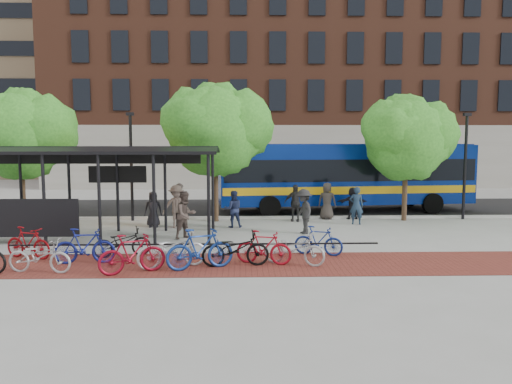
{
  "coord_description": "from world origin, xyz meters",
  "views": [
    {
      "loc": [
        -1.78,
        -20.13,
        3.82
      ],
      "look_at": [
        -1.16,
        1.27,
        1.6
      ],
      "focal_mm": 35.0,
      "sensor_mm": 36.0,
      "label": 1
    }
  ],
  "objects_px": {
    "pedestrian_5": "(353,203)",
    "pedestrian_6": "(327,201)",
    "bike_1": "(28,243)",
    "pedestrian_2": "(233,209)",
    "bike_7": "(200,249)",
    "pedestrian_3": "(176,206)",
    "bus": "(345,173)",
    "bike_11": "(318,241)",
    "bike_6": "(172,250)",
    "bike_4": "(122,242)",
    "bike_3": "(85,246)",
    "pedestrian_7": "(356,206)",
    "pedestrian_4": "(295,203)",
    "bike_9": "(264,247)",
    "pedestrian_9": "(304,211)",
    "pedestrian_1": "(180,205)",
    "lamp_post_left": "(131,163)",
    "tree_a": "(22,131)",
    "bike_10": "(294,248)",
    "pedestrian_0": "(153,209)",
    "bus_shelter": "(79,162)",
    "tree_b": "(217,127)",
    "bike_2": "(40,256)",
    "pedestrian_8": "(186,215)",
    "tree_c": "(408,135)",
    "bike_8": "(235,249)"
  },
  "relations": [
    {
      "from": "lamp_post_left",
      "to": "bike_11",
      "type": "distance_m",
      "value": 11.01
    },
    {
      "from": "bus_shelter",
      "to": "tree_a",
      "type": "relative_size",
      "value": 1.72
    },
    {
      "from": "pedestrian_7",
      "to": "bus_shelter",
      "type": "bearing_deg",
      "value": 25.8
    },
    {
      "from": "bike_4",
      "to": "bike_3",
      "type": "bearing_deg",
      "value": 114.75
    },
    {
      "from": "lamp_post_left",
      "to": "bus",
      "type": "bearing_deg",
      "value": 14.56
    },
    {
      "from": "lamp_post_left",
      "to": "bike_4",
      "type": "xyz_separation_m",
      "value": [
        1.29,
        -7.49,
        -2.26
      ]
    },
    {
      "from": "bike_3",
      "to": "bike_6",
      "type": "height_order",
      "value": "bike_3"
    },
    {
      "from": "bike_1",
      "to": "pedestrian_4",
      "type": "height_order",
      "value": "pedestrian_4"
    },
    {
      "from": "bike_10",
      "to": "pedestrian_0",
      "type": "relative_size",
      "value": 1.25
    },
    {
      "from": "tree_b",
      "to": "bike_11",
      "type": "relative_size",
      "value": 3.95
    },
    {
      "from": "bike_4",
      "to": "tree_a",
      "type": "bearing_deg",
      "value": 20.72
    },
    {
      "from": "pedestrian_1",
      "to": "pedestrian_7",
      "type": "bearing_deg",
      "value": -150.41
    },
    {
      "from": "bike_11",
      "to": "pedestrian_4",
      "type": "distance_m",
      "value": 7.09
    },
    {
      "from": "pedestrian_7",
      "to": "tree_b",
      "type": "bearing_deg",
      "value": 2.69
    },
    {
      "from": "tree_c",
      "to": "pedestrian_0",
      "type": "distance_m",
      "value": 12.33
    },
    {
      "from": "pedestrian_6",
      "to": "bike_4",
      "type": "bearing_deg",
      "value": 61.55
    },
    {
      "from": "tree_a",
      "to": "pedestrian_2",
      "type": "bearing_deg",
      "value": -10.11
    },
    {
      "from": "pedestrian_4",
      "to": "bike_9",
      "type": "bearing_deg",
      "value": -88.62
    },
    {
      "from": "bike_9",
      "to": "bike_10",
      "type": "xyz_separation_m",
      "value": [
        0.93,
        -0.11,
        -0.01
      ]
    },
    {
      "from": "bike_3",
      "to": "pedestrian_9",
      "type": "relative_size",
      "value": 1.02
    },
    {
      "from": "pedestrian_1",
      "to": "bus",
      "type": "bearing_deg",
      "value": -124.39
    },
    {
      "from": "bike_4",
      "to": "pedestrian_7",
      "type": "relative_size",
      "value": 1.07
    },
    {
      "from": "bike_9",
      "to": "bike_2",
      "type": "bearing_deg",
      "value": 113.81
    },
    {
      "from": "lamp_post_left",
      "to": "pedestrian_4",
      "type": "xyz_separation_m",
      "value": [
        7.74,
        -0.38,
        -1.87
      ]
    },
    {
      "from": "pedestrian_1",
      "to": "pedestrian_7",
      "type": "relative_size",
      "value": 1.12
    },
    {
      "from": "bike_3",
      "to": "bike_2",
      "type": "bearing_deg",
      "value": 131.63
    },
    {
      "from": "bike_7",
      "to": "pedestrian_8",
      "type": "xyz_separation_m",
      "value": [
        -0.94,
        4.7,
        0.31
      ]
    },
    {
      "from": "pedestrian_4",
      "to": "pedestrian_5",
      "type": "xyz_separation_m",
      "value": [
        2.88,
        0.58,
        -0.09
      ]
    },
    {
      "from": "bus",
      "to": "pedestrian_6",
      "type": "distance_m",
      "value": 3.17
    },
    {
      "from": "tree_a",
      "to": "bike_10",
      "type": "height_order",
      "value": "tree_a"
    },
    {
      "from": "bike_4",
      "to": "pedestrian_6",
      "type": "bearing_deg",
      "value": -66.26
    },
    {
      "from": "bike_11",
      "to": "pedestrian_3",
      "type": "distance_m",
      "value": 7.71
    },
    {
      "from": "bike_4",
      "to": "pedestrian_3",
      "type": "relative_size",
      "value": 0.99
    },
    {
      "from": "pedestrian_5",
      "to": "pedestrian_6",
      "type": "distance_m",
      "value": 1.25
    },
    {
      "from": "pedestrian_2",
      "to": "pedestrian_4",
      "type": "relative_size",
      "value": 0.93
    },
    {
      "from": "pedestrian_5",
      "to": "bike_1",
      "type": "bearing_deg",
      "value": 33.53
    },
    {
      "from": "bike_6",
      "to": "bike_7",
      "type": "distance_m",
      "value": 0.88
    },
    {
      "from": "tree_a",
      "to": "bike_8",
      "type": "relative_size",
      "value": 3.01
    },
    {
      "from": "bike_11",
      "to": "pedestrian_7",
      "type": "bearing_deg",
      "value": -3.58
    },
    {
      "from": "pedestrian_3",
      "to": "pedestrian_7",
      "type": "xyz_separation_m",
      "value": [
        8.09,
        0.63,
        -0.07
      ]
    },
    {
      "from": "bus_shelter",
      "to": "lamp_post_left",
      "type": "distance_m",
      "value": 4.24
    },
    {
      "from": "bike_1",
      "to": "tree_a",
      "type": "bearing_deg",
      "value": 43.98
    },
    {
      "from": "bike_7",
      "to": "pedestrian_3",
      "type": "bearing_deg",
      "value": -7.5
    },
    {
      "from": "bike_1",
      "to": "pedestrian_2",
      "type": "bearing_deg",
      "value": -28.6
    },
    {
      "from": "bike_11",
      "to": "bus_shelter",
      "type": "bearing_deg",
      "value": 89.26
    },
    {
      "from": "bike_4",
      "to": "pedestrian_7",
      "type": "xyz_separation_m",
      "value": [
        9.16,
        6.13,
        0.38
      ]
    },
    {
      "from": "bike_2",
      "to": "bike_8",
      "type": "height_order",
      "value": "bike_8"
    },
    {
      "from": "bike_3",
      "to": "pedestrian_4",
      "type": "xyz_separation_m",
      "value": [
        7.4,
        8.04,
        0.31
      ]
    },
    {
      "from": "bus",
      "to": "bike_3",
      "type": "distance_m",
      "value": 15.36
    },
    {
      "from": "pedestrian_2",
      "to": "pedestrian_5",
      "type": "distance_m",
      "value": 6.18
    }
  ]
}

